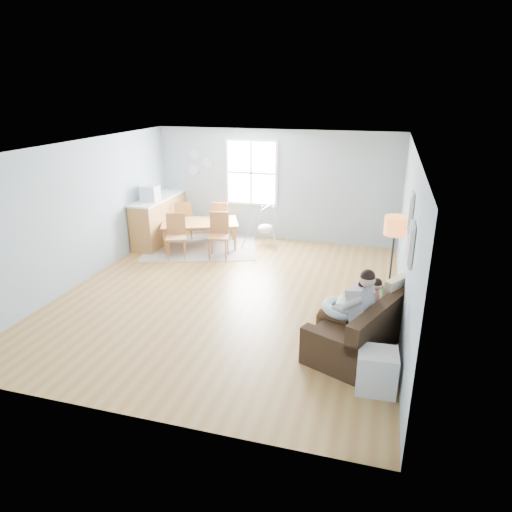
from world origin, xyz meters
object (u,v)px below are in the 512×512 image
(toddler, at_px, (369,297))
(chair_se, at_px, (219,232))
(chair_sw, at_px, (176,233))
(storage_cube, at_px, (376,371))
(counter, at_px, (159,219))
(floor_lamp, at_px, (394,234))
(baby_swing, at_px, (266,228))
(father, at_px, (350,307))
(chair_nw, at_px, (184,218))
(dining_table, at_px, (200,235))
(chair_ne, at_px, (220,218))
(monitor, at_px, (150,193))
(sofa, at_px, (366,328))

(toddler, distance_m, chair_se, 4.43)
(chair_sw, bearing_deg, toddler, -30.28)
(storage_cube, bearing_deg, chair_sw, 139.96)
(chair_se, xyz_separation_m, counter, (-1.80, 0.61, -0.01))
(floor_lamp, distance_m, baby_swing, 4.31)
(toddler, bearing_deg, floor_lamp, 72.14)
(chair_sw, xyz_separation_m, baby_swing, (1.71, 1.38, -0.15))
(father, xyz_separation_m, chair_nw, (-4.46, 4.18, -0.15))
(dining_table, bearing_deg, chair_ne, 49.39)
(chair_ne, distance_m, monitor, 1.84)
(storage_cube, xyz_separation_m, chair_se, (-3.59, 4.08, 0.31))
(floor_lamp, relative_size, counter, 0.86)
(chair_se, bearing_deg, chair_ne, 108.54)
(monitor, bearing_deg, toddler, -30.45)
(father, bearing_deg, storage_cube, -63.28)
(chair_ne, relative_size, monitor, 2.45)
(baby_swing, bearing_deg, sofa, -57.62)
(chair_sw, xyz_separation_m, chair_se, (0.91, 0.29, 0.01))
(dining_table, bearing_deg, storage_cube, -69.76)
(chair_ne, bearing_deg, chair_sw, -108.37)
(storage_cube, bearing_deg, floor_lamp, 87.11)
(chair_ne, bearing_deg, monitor, -144.27)
(father, distance_m, chair_se, 4.54)
(monitor, bearing_deg, chair_se, -7.52)
(storage_cube, distance_m, chair_nw, 7.00)
(dining_table, bearing_deg, counter, 149.72)
(chair_se, distance_m, monitor, 1.93)
(chair_sw, relative_size, monitor, 2.52)
(chair_se, bearing_deg, chair_nw, 143.77)
(sofa, distance_m, father, 0.52)
(sofa, relative_size, storage_cube, 4.04)
(father, xyz_separation_m, floor_lamp, (0.53, 1.32, 0.72))
(chair_nw, bearing_deg, monitor, -125.00)
(floor_lamp, bearing_deg, sofa, -105.01)
(father, distance_m, toddler, 0.49)
(chair_sw, height_order, baby_swing, chair_sw)
(father, xyz_separation_m, chair_se, (-3.18, 3.24, -0.12))
(counter, bearing_deg, father, -37.82)
(father, relative_size, toddler, 1.64)
(father, xyz_separation_m, baby_swing, (-2.38, 4.33, -0.29))
(sofa, relative_size, chair_sw, 2.23)
(toddler, distance_m, chair_ne, 5.56)
(storage_cube, relative_size, chair_se, 0.54)
(toddler, height_order, chair_se, toddler)
(sofa, distance_m, baby_swing, 4.88)
(floor_lamp, bearing_deg, toddler, -107.86)
(floor_lamp, bearing_deg, chair_se, 152.53)
(father, relative_size, chair_sw, 1.34)
(dining_table, relative_size, chair_se, 1.76)
(dining_table, distance_m, chair_ne, 0.83)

